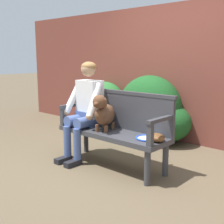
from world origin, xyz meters
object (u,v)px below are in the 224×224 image
person_seated (86,106)px  dog_on_bench (104,113)px  garden_bench (112,136)px  baseball_glove (157,137)px  tennis_racket (149,137)px

person_seated → dog_on_bench: bearing=-7.5°
garden_bench → baseball_glove: bearing=-0.2°
garden_bench → baseball_glove: 0.69m
garden_bench → tennis_racket: 0.54m
tennis_racket → baseball_glove: 0.16m
tennis_racket → baseball_glove: baseball_glove is taller
garden_bench → person_seated: 0.58m
garden_bench → tennis_racket: size_ratio=2.64×
baseball_glove → garden_bench: bearing=-142.0°
tennis_racket → baseball_glove: bearing=-18.9°
person_seated → baseball_glove: 1.18m
dog_on_bench → garden_bench: bearing=35.3°
garden_bench → person_seated: (-0.47, -0.01, 0.34)m
tennis_racket → person_seated: bearing=-176.7°
person_seated → tennis_racket: bearing=3.3°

